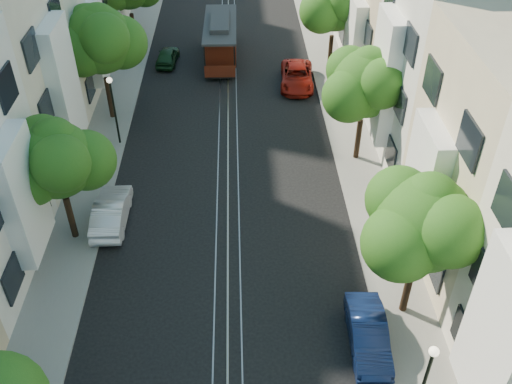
{
  "coord_description": "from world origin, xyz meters",
  "views": [
    {
      "loc": [
        0.59,
        -6.22,
        18.39
      ],
      "look_at": [
        1.36,
        14.35,
        2.2
      ],
      "focal_mm": 40.0,
      "sensor_mm": 36.0,
      "label": 1
    }
  ],
  "objects": [
    {
      "name": "sidewalk_east",
      "position": [
        7.25,
        28.0,
        0.06
      ],
      "size": [
        2.5,
        80.0,
        0.12
      ],
      "primitive_type": "cube",
      "color": "gray",
      "rests_on": "ground"
    },
    {
      "name": "sidewalk_west",
      "position": [
        -7.25,
        28.0,
        0.06
      ],
      "size": [
        2.5,
        80.0,
        0.12
      ],
      "primitive_type": "cube",
      "color": "gray",
      "rests_on": "ground"
    },
    {
      "name": "tree_e_b",
      "position": [
        7.26,
        8.98,
        4.73
      ],
      "size": [
        4.93,
        4.08,
        6.68
      ],
      "color": "black",
      "rests_on": "ground"
    },
    {
      "name": "parked_car_e_mid",
      "position": [
        5.39,
        7.36,
        0.64
      ],
      "size": [
        1.47,
        3.95,
        1.29
      ],
      "primitive_type": "imported",
      "rotation": [
        0.0,
        0.0,
        -0.03
      ],
      "color": "#0B173A",
      "rests_on": "ground"
    },
    {
      "name": "parked_car_e_far",
      "position": [
        4.68,
        28.92,
        0.65
      ],
      "size": [
        2.52,
        4.84,
        1.3
      ],
      "primitive_type": "imported",
      "rotation": [
        0.0,
        0.0,
        -0.08
      ],
      "color": "maroon",
      "rests_on": "ground"
    },
    {
      "name": "tree_w_b",
      "position": [
        -7.14,
        13.98,
        4.4
      ],
      "size": [
        4.72,
        3.87,
        6.27
      ],
      "color": "black",
      "rests_on": "ground"
    },
    {
      "name": "tree_e_d",
      "position": [
        7.26,
        30.98,
        4.87
      ],
      "size": [
        5.01,
        4.16,
        6.85
      ],
      "color": "black",
      "rests_on": "ground"
    },
    {
      "name": "ground",
      "position": [
        0.0,
        28.0,
        0.0
      ],
      "size": [
        200.0,
        200.0,
        0.0
      ],
      "primitive_type": "plane",
      "color": "black",
      "rests_on": "ground"
    },
    {
      "name": "tree_e_c",
      "position": [
        7.26,
        19.98,
        4.6
      ],
      "size": [
        4.84,
        3.99,
        6.52
      ],
      "color": "black",
      "rests_on": "ground"
    },
    {
      "name": "cable_car",
      "position": [
        -0.5,
        33.17,
        1.67
      ],
      "size": [
        2.38,
        7.38,
        2.83
      ],
      "rotation": [
        0.0,
        0.0,
        -0.01
      ],
      "color": "black",
      "rests_on": "ground"
    },
    {
      "name": "townhouses_east",
      "position": [
        11.87,
        27.91,
        5.18
      ],
      "size": [
        7.75,
        72.0,
        12.0
      ],
      "color": "beige",
      "rests_on": "ground"
    },
    {
      "name": "lamp_west",
      "position": [
        -6.3,
        22.0,
        2.85
      ],
      "size": [
        0.32,
        0.32,
        4.16
      ],
      "color": "black",
      "rests_on": "ground"
    },
    {
      "name": "rail_right",
      "position": [
        0.55,
        28.0,
        0.01
      ],
      "size": [
        0.06,
        80.0,
        0.02
      ],
      "primitive_type": "cube",
      "color": "gray",
      "rests_on": "ground"
    },
    {
      "name": "townhouses_west",
      "position": [
        -11.87,
        27.91,
        5.08
      ],
      "size": [
        7.75,
        72.0,
        11.76
      ],
      "color": "silver",
      "rests_on": "ground"
    },
    {
      "name": "rail_slot",
      "position": [
        0.0,
        28.0,
        0.01
      ],
      "size": [
        0.06,
        80.0,
        0.02
      ],
      "primitive_type": "cube",
      "color": "gray",
      "rests_on": "ground"
    },
    {
      "name": "parked_car_w_mid",
      "position": [
        -5.6,
        15.05,
        0.68
      ],
      "size": [
        1.46,
        4.15,
        1.37
      ],
      "primitive_type": "imported",
      "rotation": [
        0.0,
        0.0,
        3.14
      ],
      "color": "silver",
      "rests_on": "ground"
    },
    {
      "name": "parked_car_w_far",
      "position": [
        -4.4,
        32.66,
        0.58
      ],
      "size": [
        1.66,
        3.51,
        1.16
      ],
      "primitive_type": "imported",
      "rotation": [
        0.0,
        0.0,
        3.06
      ],
      "color": "#15341A",
      "rests_on": "ground"
    },
    {
      "name": "tree_w_c",
      "position": [
        -7.14,
        24.98,
        5.07
      ],
      "size": [
        5.13,
        4.28,
        7.09
      ],
      "color": "black",
      "rests_on": "ground"
    },
    {
      "name": "lane_line",
      "position": [
        0.0,
        28.0,
        0.0
      ],
      "size": [
        0.08,
        80.0,
        0.01
      ],
      "primitive_type": "cube",
      "color": "tan",
      "rests_on": "ground"
    },
    {
      "name": "lamp_east",
      "position": [
        6.3,
        4.0,
        2.85
      ],
      "size": [
        0.32,
        0.32,
        4.16
      ],
      "color": "black",
      "rests_on": "ground"
    },
    {
      "name": "rail_left",
      "position": [
        -0.55,
        28.0,
        0.01
      ],
      "size": [
        0.06,
        80.0,
        0.02
      ],
      "primitive_type": "cube",
      "color": "gray",
      "rests_on": "ground"
    }
  ]
}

